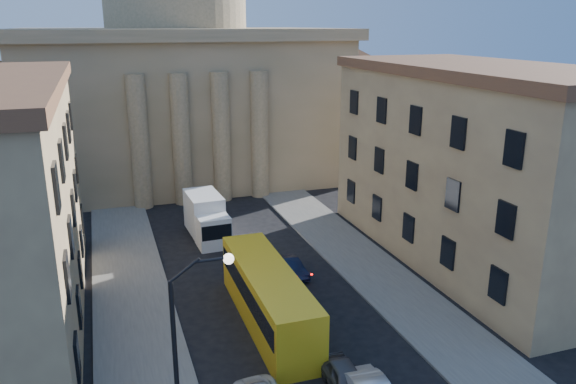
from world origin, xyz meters
TOP-DOWN VIEW (x-y plane):
  - sidewalk_left at (-8.50, 18.00)m, footprint 5.00×60.00m
  - sidewalk_right at (8.50, 18.00)m, footprint 5.00×60.00m
  - church at (0.00, 55.47)m, footprint 68.02×28.76m
  - building_right at (17.00, 22.00)m, footprint 11.60×26.60m
  - street_lamp at (-6.97, 8.00)m, footprint 2.62×0.44m
  - car_right_far at (0.80, 9.55)m, footprint 1.85×4.16m
  - car_right_distant at (2.63, 23.13)m, footprint 1.69×3.88m
  - city_bus at (-0.87, 17.21)m, footprint 2.94×12.35m
  - box_truck at (-1.65, 32.51)m, footprint 2.89×6.72m

SIDE VIEW (x-z plane):
  - sidewalk_left at x=-8.50m, z-range 0.00..0.15m
  - sidewalk_right at x=8.50m, z-range 0.00..0.15m
  - car_right_distant at x=2.63m, z-range 0.00..1.24m
  - car_right_far at x=0.80m, z-range 0.00..1.39m
  - box_truck at x=-1.65m, z-range -0.10..3.53m
  - city_bus at x=-0.87m, z-range 0.13..3.61m
  - street_lamp at x=-6.97m, z-range 0.87..9.70m
  - building_right at x=17.00m, z-range 0.07..14.77m
  - church at x=0.00m, z-range -6.42..30.18m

